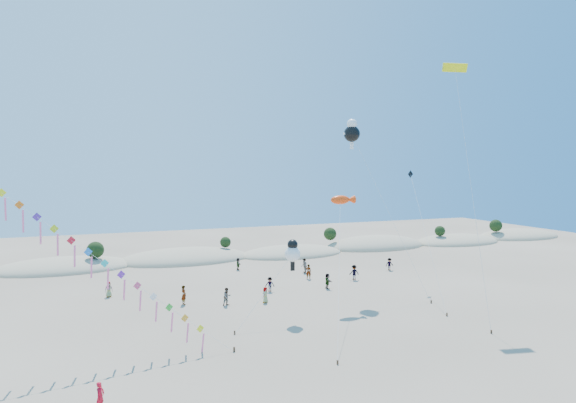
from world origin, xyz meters
The scene contains 9 objects.
ground centered at (0.00, 0.00, 0.00)m, with size 160.00×160.00×0.00m, color #7F6C58.
dune_ridge centered at (1.06, 45.14, 0.11)m, with size 145.30×11.49×5.57m.
fish_kite centered at (11.07, 17.52, 10.09)m, with size 8.75×14.21×10.58m.
cartoon_kite_low centered at (4.58, 14.48, 5.85)m, with size 6.65×3.17×6.98m.
cartoon_kite_high centered at (14.53, 22.15, 17.13)m, with size 5.47×9.25×18.56m.
parafoil_kite centered at (20.72, 13.23, 22.37)m, with size 4.15×9.02×23.21m.
dark_kite centered at (20.74, 18.22, 8.42)m, with size 5.12×12.58×13.00m.
flyer_foreground centered at (-11.20, 2.95, 0.79)m, with size 0.58×0.38×1.59m, color red.
beachgoers centered at (8.65, 26.17, 0.84)m, with size 35.16×17.18×1.88m.
Camera 1 is at (-10.73, -24.35, 13.11)m, focal length 30.00 mm.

